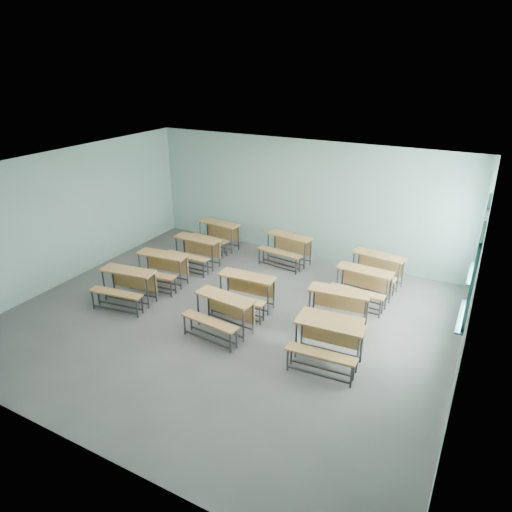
# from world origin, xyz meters

# --- Properties ---
(room) EXTENTS (9.04, 8.04, 3.24)m
(room) POSITION_xyz_m (0.08, 0.03, 1.60)
(room) COLOR slate
(room) RESTS_ON ground
(desk_unit_r0c0) EXTENTS (1.34, 1.00, 0.78)m
(desk_unit_r0c0) POSITION_xyz_m (-2.37, -0.49, 0.52)
(desk_unit_r0c0) COLOR #B27D40
(desk_unit_r0c0) RESTS_ON ground
(desk_unit_r0c1) EXTENTS (1.32, 0.95, 0.78)m
(desk_unit_r0c1) POSITION_xyz_m (0.16, -0.51, 0.52)
(desk_unit_r0c1) COLOR #B27D40
(desk_unit_r0c1) RESTS_ON ground
(desk_unit_r0c2) EXTENTS (1.29, 0.91, 0.78)m
(desk_unit_r0c2) POSITION_xyz_m (2.37, -0.50, 0.52)
(desk_unit_r0c2) COLOR #B27D40
(desk_unit_r0c2) RESTS_ON ground
(desk_unit_r1c0) EXTENTS (1.32, 0.96, 0.78)m
(desk_unit_r1c0) POSITION_xyz_m (-2.28, 0.60, 0.52)
(desk_unit_r1c0) COLOR #B27D40
(desk_unit_r1c0) RESTS_ON ground
(desk_unit_r1c1) EXTENTS (1.29, 0.91, 0.78)m
(desk_unit_r1c1) POSITION_xyz_m (0.11, 0.52, 0.52)
(desk_unit_r1c1) COLOR #B27D40
(desk_unit_r1c1) RESTS_ON ground
(desk_unit_r1c2) EXTENTS (1.32, 0.95, 0.78)m
(desk_unit_r1c2) POSITION_xyz_m (2.12, 0.79, 0.52)
(desk_unit_r1c2) COLOR #B27D40
(desk_unit_r1c2) RESTS_ON ground
(desk_unit_r2c0) EXTENTS (1.25, 0.84, 0.78)m
(desk_unit_r2c0) POSITION_xyz_m (-2.14, 1.86, 0.52)
(desk_unit_r2c0) COLOR #B27D40
(desk_unit_r2c0) RESTS_ON ground
(desk_unit_r2c2) EXTENTS (1.28, 0.89, 0.78)m
(desk_unit_r2c2) POSITION_xyz_m (2.29, 2.02, 0.52)
(desk_unit_r2c2) COLOR #B27D40
(desk_unit_r2c2) RESTS_ON ground
(desk_unit_r3c0) EXTENTS (1.31, 0.95, 0.78)m
(desk_unit_r3c0) POSITION_xyz_m (-2.31, 3.18, 0.52)
(desk_unit_r3c0) COLOR #B27D40
(desk_unit_r3c0) RESTS_ON ground
(desk_unit_r3c1) EXTENTS (1.34, 0.98, 0.78)m
(desk_unit_r3c1) POSITION_xyz_m (-0.09, 3.19, 0.52)
(desk_unit_r3c1) COLOR #B27D40
(desk_unit_r3c1) RESTS_ON ground
(desk_unit_r3c2) EXTENTS (1.34, 0.99, 0.78)m
(desk_unit_r3c2) POSITION_xyz_m (2.35, 3.01, 0.52)
(desk_unit_r3c2) COLOR #B27D40
(desk_unit_r3c2) RESTS_ON ground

